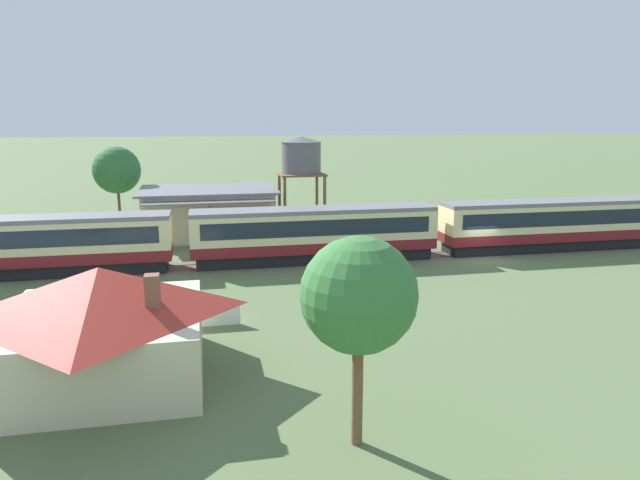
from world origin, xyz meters
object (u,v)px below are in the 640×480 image
at_px(station_building, 209,212).
at_px(water_tower, 301,158).
at_px(passenger_train, 318,232).
at_px(cottage_red_roof_2, 103,322).
at_px(yard_tree_1, 359,296).
at_px(yard_tree_0, 117,170).

relative_size(station_building, water_tower, 1.36).
bearing_deg(water_tower, passenger_train, -92.54).
relative_size(cottage_red_roof_2, yard_tree_1, 1.19).
xyz_separation_m(cottage_red_roof_2, yard_tree_1, (8.99, -6.76, 2.68)).
bearing_deg(cottage_red_roof_2, yard_tree_0, 96.36).
bearing_deg(passenger_train, cottage_red_roof_2, -125.29).
relative_size(cottage_red_roof_2, yard_tree_0, 1.05).
bearing_deg(water_tower, station_building, 170.32).
bearing_deg(passenger_train, water_tower, 87.46).
height_order(passenger_train, cottage_red_roof_2, cottage_red_roof_2).
bearing_deg(yard_tree_0, station_building, -31.44).
relative_size(passenger_train, station_building, 7.95).
relative_size(station_building, yard_tree_0, 1.53).
relative_size(yard_tree_0, yard_tree_1, 1.13).
bearing_deg(yard_tree_1, station_building, 96.77).
relative_size(water_tower, cottage_red_roof_2, 1.07).
bearing_deg(station_building, water_tower, -9.68).
distance_m(station_building, yard_tree_1, 36.40).
bearing_deg(station_building, passenger_train, -55.06).
distance_m(passenger_train, station_building, 13.88).
height_order(water_tower, yard_tree_0, water_tower).
distance_m(station_building, water_tower, 9.84).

